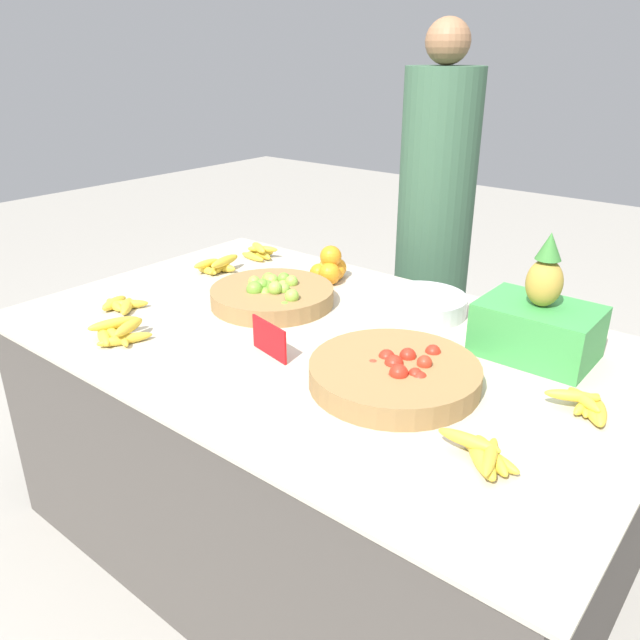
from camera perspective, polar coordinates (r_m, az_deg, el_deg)
name	(u,v)px	position (r m, az deg, el deg)	size (l,w,h in m)	color
ground_plane	(320,534)	(2.30, 0.00, -19.01)	(12.00, 12.00, 0.00)	#A39E93
market_table	(320,442)	(2.06, 0.00, -11.11)	(1.89, 1.19, 0.77)	#4C4742
lime_bowl	(272,295)	(2.10, -4.40, 2.31)	(0.41, 0.41, 0.10)	olive
tomato_basket	(395,374)	(1.60, 6.83, -4.90)	(0.44, 0.44, 0.09)	olive
orange_pile	(329,267)	(2.30, 0.86, 4.86)	(0.13, 0.16, 0.14)	orange
metal_bowl	(422,304)	(2.05, 9.35, 1.44)	(0.29, 0.29, 0.06)	silver
price_sign	(269,339)	(1.74, -4.67, -1.74)	(0.15, 0.04, 0.10)	red
produce_crate	(538,324)	(1.82, 19.31, -0.30)	(0.31, 0.23, 0.35)	green
banana_bunch_middle_right	(588,405)	(1.61, 23.27, -7.15)	(0.17, 0.15, 0.05)	gold
banana_bunch_middle_left	(121,305)	(2.15, -17.76, 1.34)	(0.16, 0.14, 0.04)	gold
banana_bunch_back_center	(484,454)	(1.35, 14.79, -11.77)	(0.19, 0.16, 0.05)	gold
banana_bunch_front_right	(116,332)	(1.93, -18.11, -1.07)	(0.20, 0.17, 0.06)	gold
banana_bunch_front_center	(218,265)	(2.44, -9.29, 4.95)	(0.15, 0.19, 0.06)	gold
banana_bunch_front_left	(259,252)	(2.58, -5.58, 6.21)	(0.15, 0.12, 0.06)	gold
vendor_person	(433,246)	(2.75, 10.27, 6.66)	(0.32, 0.32, 1.67)	#385B42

